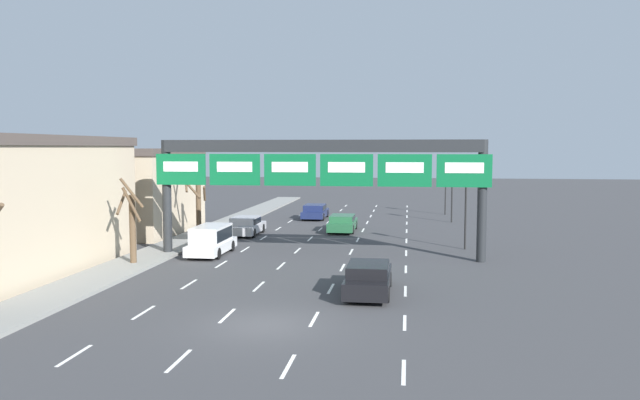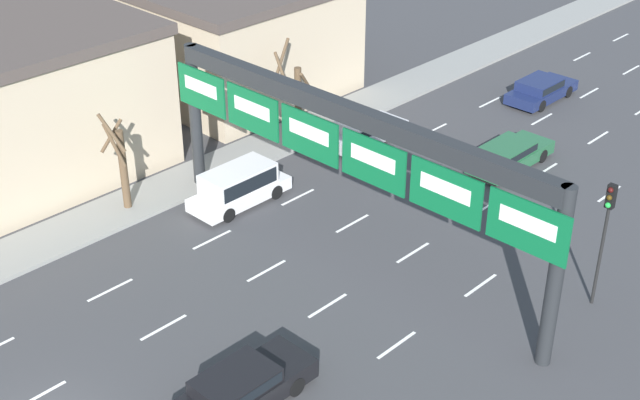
% 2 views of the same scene
% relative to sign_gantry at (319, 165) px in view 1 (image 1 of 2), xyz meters
% --- Properties ---
extents(ground_plane, '(220.00, 220.00, 0.00)m').
position_rel_sign_gantry_xyz_m(ground_plane, '(0.00, -13.67, -5.33)').
color(ground_plane, '#3D3D3F').
extents(sidewalk_left, '(2.80, 110.00, 0.15)m').
position_rel_sign_gantry_xyz_m(sidewalk_left, '(-9.65, -13.67, -5.25)').
color(sidewalk_left, gray).
rests_on(sidewalk_left, ground_plane).
extents(lane_dashes, '(10.02, 67.00, 0.01)m').
position_rel_sign_gantry_xyz_m(lane_dashes, '(0.00, -0.17, -5.32)').
color(lane_dashes, white).
rests_on(lane_dashes, ground_plane).
extents(sign_gantry, '(19.02, 0.70, 6.74)m').
position_rel_sign_gantry_xyz_m(sign_gantry, '(0.00, 0.00, 0.00)').
color(sign_gantry, '#232628').
rests_on(sign_gantry, ground_plane).
extents(building_far, '(9.91, 10.68, 6.23)m').
position_rel_sign_gantry_xyz_m(building_far, '(-16.31, 8.89, -2.20)').
color(building_far, '#C6B293').
rests_on(building_far, ground_plane).
extents(car_silver, '(1.94, 4.51, 1.34)m').
position_rel_sign_gantry_xyz_m(car_silver, '(-6.53, 8.55, -4.60)').
color(car_silver, '#B7B7BC').
rests_on(car_silver, ground_plane).
extents(car_green, '(1.91, 4.81, 1.27)m').
position_rel_sign_gantry_xyz_m(car_green, '(0.17, 11.41, -4.64)').
color(car_green, '#235B38').
rests_on(car_green, ground_plane).
extents(car_navy, '(1.94, 4.63, 1.28)m').
position_rel_sign_gantry_xyz_m(car_navy, '(-3.12, 19.44, -4.63)').
color(car_navy, '#19234C').
rests_on(car_navy, ground_plane).
extents(suv_white, '(1.84, 4.68, 1.73)m').
position_rel_sign_gantry_xyz_m(suv_white, '(-6.40, 0.14, -4.37)').
color(suv_white, silver).
rests_on(suv_white, ground_plane).
extents(car_black, '(1.89, 4.89, 1.37)m').
position_rel_sign_gantry_xyz_m(car_black, '(3.37, -8.42, -4.59)').
color(car_black, black).
rests_on(car_black, ground_plane).
extents(traffic_light_near_gantry, '(0.30, 0.35, 4.50)m').
position_rel_sign_gantry_xyz_m(traffic_light_near_gantry, '(8.70, 18.50, -2.11)').
color(traffic_light_near_gantry, black).
rests_on(traffic_light_near_gantry, ground_plane).
extents(traffic_light_mid_block, '(0.30, 0.35, 4.97)m').
position_rel_sign_gantry_xyz_m(traffic_light_mid_block, '(8.56, 4.24, -1.80)').
color(traffic_light_mid_block, black).
rests_on(traffic_light_mid_block, ground_plane).
extents(traffic_light_far_end, '(0.30, 0.35, 4.70)m').
position_rel_sign_gantry_xyz_m(traffic_light_far_end, '(8.52, 24.60, -1.97)').
color(traffic_light_far_end, black).
rests_on(traffic_light_far_end, ground_plane).
extents(tree_bare_second, '(1.50, 1.42, 4.59)m').
position_rel_sign_gantry_xyz_m(tree_bare_second, '(-9.53, -3.67, -2.99)').
color(tree_bare_second, brown).
rests_on(tree_bare_second, sidewalk_left).
extents(tree_bare_third, '(1.81, 1.78, 4.73)m').
position_rel_sign_gantry_xyz_m(tree_bare_third, '(-9.56, 6.77, -2.97)').
color(tree_bare_third, brown).
rests_on(tree_bare_third, sidewalk_left).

